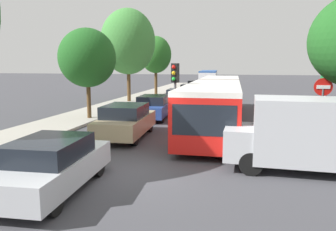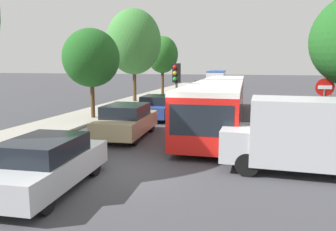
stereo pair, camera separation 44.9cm
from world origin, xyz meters
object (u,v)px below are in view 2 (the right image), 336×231
(queued_car_red, at_px, (203,87))
(tree_left_distant, at_px, (162,55))
(no_entry_sign, at_px, (324,103))
(articulated_bus, at_px, (220,99))
(queued_car_blue, at_px, (157,107))
(queued_car_silver, at_px, (46,164))
(queued_car_tan, at_px, (127,121))
(city_bus_rear, at_px, (217,77))
(direction_sign_post, at_px, (332,79))
(traffic_light, at_px, (176,83))
(tree_left_mid, at_px, (91,59))
(tree_left_far, at_px, (134,42))
(white_van, at_px, (311,134))
(queued_car_white, at_px, (183,98))
(queued_car_navy, at_px, (196,91))

(queued_car_red, height_order, tree_left_distant, tree_left_distant)
(queued_car_red, relative_size, no_entry_sign, 1.58)
(articulated_bus, bearing_deg, queued_car_blue, -98.63)
(queued_car_silver, bearing_deg, queued_car_tan, -0.37)
(city_bus_rear, xyz_separation_m, direction_sign_post, (9.51, -32.90, 1.20))
(articulated_bus, height_order, traffic_light, traffic_light)
(tree_left_mid, distance_m, tree_left_far, 9.41)
(queued_car_blue, distance_m, queued_car_red, 18.27)
(direction_sign_post, bearing_deg, no_entry_sign, 63.84)
(tree_left_mid, height_order, tree_left_distant, tree_left_distant)
(white_van, relative_size, tree_left_distant, 0.79)
(queued_car_white, bearing_deg, articulated_bus, -155.38)
(queued_car_blue, xyz_separation_m, queued_car_white, (0.35, 6.27, -0.02))
(queued_car_navy, xyz_separation_m, direction_sign_post, (9.38, -12.74, 1.84))
(queued_car_red, xyz_separation_m, no_entry_sign, (8.25, -23.78, 1.11))
(city_bus_rear, distance_m, queued_car_silver, 44.51)
(queued_car_navy, height_order, tree_left_far, tree_left_far)
(queued_car_navy, bearing_deg, queued_car_red, -1.32)
(queued_car_tan, relative_size, tree_left_distant, 0.71)
(queued_car_silver, height_order, queued_car_tan, queued_car_tan)
(queued_car_white, height_order, tree_left_distant, tree_left_distant)
(queued_car_white, xyz_separation_m, queued_car_red, (-0.19, 12.00, 0.06))
(tree_left_distant, bearing_deg, white_van, -64.64)
(no_entry_sign, bearing_deg, queued_car_silver, -50.87)
(articulated_bus, height_order, city_bus_rear, articulated_bus)
(traffic_light, relative_size, direction_sign_post, 0.94)
(queued_car_tan, distance_m, traffic_light, 2.94)
(city_bus_rear, height_order, tree_left_mid, tree_left_mid)
(queued_car_tan, bearing_deg, queued_car_white, -4.22)
(queued_car_silver, height_order, traffic_light, traffic_light)
(queued_car_blue, bearing_deg, queued_car_silver, 178.99)
(queued_car_navy, height_order, white_van, white_van)
(queued_car_blue, bearing_deg, queued_car_navy, -4.75)
(articulated_bus, distance_m, tree_left_far, 12.39)
(queued_car_silver, relative_size, queued_car_tan, 0.94)
(traffic_light, height_order, tree_left_distant, tree_left_distant)
(queued_car_red, relative_size, tree_left_far, 0.55)
(traffic_light, bearing_deg, articulated_bus, 173.74)
(no_entry_sign, bearing_deg, traffic_light, -101.77)
(white_van, xyz_separation_m, direction_sign_post, (2.23, 8.32, 1.33))
(queued_car_white, height_order, tree_left_mid, tree_left_mid)
(queued_car_red, bearing_deg, queued_car_silver, 177.40)
(queued_car_blue, height_order, tree_left_distant, tree_left_distant)
(queued_car_white, height_order, queued_car_navy, queued_car_navy)
(city_bus_rear, relative_size, tree_left_far, 1.38)
(city_bus_rear, relative_size, direction_sign_post, 3.08)
(tree_left_mid, relative_size, tree_left_far, 0.68)
(queued_car_tan, xyz_separation_m, tree_left_distant, (-3.96, 20.62, 3.59))
(queued_car_silver, relative_size, queued_car_blue, 1.00)
(queued_car_silver, xyz_separation_m, queued_car_blue, (-0.44, 12.00, 0.00))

